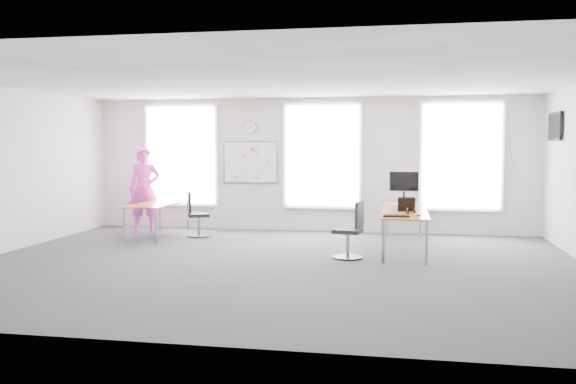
% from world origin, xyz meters
% --- Properties ---
extents(floor, '(10.00, 10.00, 0.00)m').
position_xyz_m(floor, '(0.00, 0.00, 0.00)').
color(floor, '#252529').
rests_on(floor, ground).
extents(ceiling, '(10.00, 10.00, 0.00)m').
position_xyz_m(ceiling, '(0.00, 0.00, 3.00)').
color(ceiling, white).
rests_on(ceiling, ground).
extents(wall_back, '(10.00, 0.00, 10.00)m').
position_xyz_m(wall_back, '(0.00, 4.00, 1.50)').
color(wall_back, silver).
rests_on(wall_back, ground).
extents(wall_front, '(10.00, 0.00, 10.00)m').
position_xyz_m(wall_front, '(0.00, -4.00, 1.50)').
color(wall_front, silver).
rests_on(wall_front, ground).
extents(window_left, '(1.60, 0.06, 2.20)m').
position_xyz_m(window_left, '(-3.00, 3.97, 1.70)').
color(window_left, white).
rests_on(window_left, wall_back).
extents(window_mid, '(1.60, 0.06, 2.20)m').
position_xyz_m(window_mid, '(0.30, 3.97, 1.70)').
color(window_mid, white).
rests_on(window_mid, wall_back).
extents(window_right, '(1.60, 0.06, 2.20)m').
position_xyz_m(window_right, '(3.30, 3.97, 1.70)').
color(window_right, white).
rests_on(window_right, wall_back).
extents(desk_right, '(0.82, 3.06, 0.74)m').
position_xyz_m(desk_right, '(2.11, 1.97, 0.70)').
color(desk_right, '#B3712D').
rests_on(desk_right, ground).
extents(desk_left, '(0.79, 1.96, 0.72)m').
position_xyz_m(desk_left, '(-3.04, 2.62, 0.66)').
color(desk_left, '#B3712D').
rests_on(desk_left, ground).
extents(chair_right, '(0.53, 0.53, 0.99)m').
position_xyz_m(chair_right, '(1.20, 0.82, 0.43)').
color(chair_right, black).
rests_on(chair_right, ground).
extents(chair_left, '(0.56, 0.56, 0.95)m').
position_xyz_m(chair_left, '(-2.23, 2.74, 0.42)').
color(chair_left, black).
rests_on(chair_left, ground).
extents(person, '(0.80, 0.65, 1.90)m').
position_xyz_m(person, '(-3.64, 3.30, 0.95)').
color(person, '#EF3CC8').
rests_on(person, ground).
extents(whiteboard, '(1.20, 0.03, 0.90)m').
position_xyz_m(whiteboard, '(-1.35, 3.97, 1.55)').
color(whiteboard, white).
rests_on(whiteboard, wall_back).
extents(wall_clock, '(0.30, 0.04, 0.30)m').
position_xyz_m(wall_clock, '(-1.35, 3.97, 2.35)').
color(wall_clock, gray).
rests_on(wall_clock, wall_back).
extents(tv, '(0.06, 0.90, 0.55)m').
position_xyz_m(tv, '(4.95, 3.00, 2.30)').
color(tv, black).
rests_on(tv, wall_right).
extents(keyboard, '(0.45, 0.17, 0.02)m').
position_xyz_m(keyboard, '(1.96, 0.75, 0.76)').
color(keyboard, black).
rests_on(keyboard, desk_right).
extents(mouse, '(0.09, 0.13, 0.04)m').
position_xyz_m(mouse, '(2.33, 0.89, 0.77)').
color(mouse, black).
rests_on(mouse, desk_right).
extents(lens_cap, '(0.08, 0.08, 0.01)m').
position_xyz_m(lens_cap, '(2.16, 1.22, 0.75)').
color(lens_cap, black).
rests_on(lens_cap, desk_right).
extents(headphones, '(0.16, 0.09, 0.09)m').
position_xyz_m(headphones, '(2.21, 1.39, 0.79)').
color(headphones, black).
rests_on(headphones, desk_right).
extents(laptop_sleeve, '(0.32, 0.20, 0.25)m').
position_xyz_m(laptop_sleeve, '(2.14, 1.62, 0.87)').
color(laptop_sleeve, black).
rests_on(laptop_sleeve, desk_right).
extents(paper_stack, '(0.29, 0.21, 0.10)m').
position_xyz_m(paper_stack, '(2.00, 2.08, 0.79)').
color(paper_stack, beige).
rests_on(paper_stack, desk_right).
extents(monitor, '(0.59, 0.24, 0.66)m').
position_xyz_m(monitor, '(2.10, 3.05, 1.14)').
color(monitor, black).
rests_on(monitor, desk_right).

